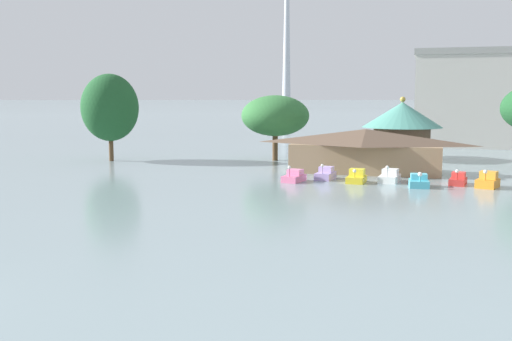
# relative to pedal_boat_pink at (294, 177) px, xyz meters

# --- Properties ---
(pedal_boat_pink) EXTENTS (2.02, 2.95, 1.66)m
(pedal_boat_pink) POSITION_rel_pedal_boat_pink_xyz_m (0.00, 0.00, 0.00)
(pedal_boat_pink) COLOR pink
(pedal_boat_pink) RESTS_ON ground
(pedal_boat_lavender) EXTENTS (1.86, 2.80, 1.64)m
(pedal_boat_lavender) POSITION_rel_pedal_boat_pink_xyz_m (2.65, 2.28, 0.04)
(pedal_boat_lavender) COLOR #B299D8
(pedal_boat_lavender) RESTS_ON ground
(pedal_boat_yellow) EXTENTS (1.79, 2.55, 1.41)m
(pedal_boat_yellow) POSITION_rel_pedal_boat_pink_xyz_m (5.83, 0.93, 0.05)
(pedal_boat_yellow) COLOR yellow
(pedal_boat_yellow) RESTS_ON ground
(pedal_boat_white) EXTENTS (2.04, 3.14, 1.70)m
(pedal_boat_white) POSITION_rel_pedal_boat_pink_xyz_m (8.80, 2.28, 0.03)
(pedal_boat_white) COLOR white
(pedal_boat_white) RESTS_ON ground
(pedal_boat_cyan) EXTENTS (1.88, 2.63, 1.49)m
(pedal_boat_cyan) POSITION_rel_pedal_boat_pink_xyz_m (11.52, -0.14, 0.02)
(pedal_boat_cyan) COLOR #4CB7CC
(pedal_boat_cyan) RESTS_ON ground
(pedal_boat_red) EXTENTS (1.78, 2.78, 1.54)m
(pedal_boat_red) POSITION_rel_pedal_boat_pink_xyz_m (14.99, 2.26, 0.00)
(pedal_boat_red) COLOR red
(pedal_boat_red) RESTS_ON ground
(pedal_boat_orange) EXTENTS (2.33, 2.73, 1.70)m
(pedal_boat_orange) POSITION_rel_pedal_boat_pink_xyz_m (17.45, 1.23, 0.12)
(pedal_boat_orange) COLOR orange
(pedal_boat_orange) RESTS_ON ground
(boathouse) EXTENTS (16.78, 6.50, 4.65)m
(boathouse) POSITION_rel_pedal_boat_pink_xyz_m (5.87, 8.51, 1.98)
(boathouse) COLOR #9E7F5B
(boathouse) RESTS_ON ground
(green_roof_pavilion) EXTENTS (10.18, 10.18, 8.03)m
(green_roof_pavilion) POSITION_rel_pedal_boat_pink_xyz_m (9.02, 23.25, 3.84)
(green_roof_pavilion) COLOR brown
(green_roof_pavilion) RESTS_ON ground
(shoreline_tree_tall_left) EXTENTS (7.08, 7.08, 10.85)m
(shoreline_tree_tall_left) POSITION_rel_pedal_boat_pink_xyz_m (-25.88, 10.89, 6.21)
(shoreline_tree_tall_left) COLOR brown
(shoreline_tree_tall_left) RESTS_ON ground
(shoreline_tree_mid) EXTENTS (8.51, 8.51, 8.20)m
(shoreline_tree_mid) POSITION_rel_pedal_boat_pink_xyz_m (-6.22, 17.07, 5.18)
(shoreline_tree_mid) COLOR brown
(shoreline_tree_mid) RESTS_ON ground
(background_building_block) EXTENTS (27.37, 15.25, 15.41)m
(background_building_block) POSITION_rel_pedal_boat_pink_xyz_m (23.57, 48.47, 7.27)
(background_building_block) COLOR beige
(background_building_block) RESTS_ON ground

